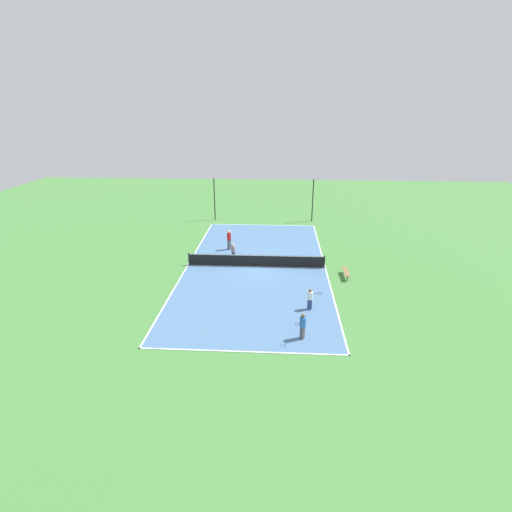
{
  "coord_description": "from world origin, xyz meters",
  "views": [
    {
      "loc": [
        1.72,
        -29.46,
        12.05
      ],
      "look_at": [
        0.0,
        0.0,
        0.9
      ],
      "focal_mm": 28.0,
      "sensor_mm": 36.0,
      "label": 1
    }
  ],
  "objects": [
    {
      "name": "player_baseline_gray",
      "position": [
        -1.96,
        1.33,
        0.83
      ],
      "size": [
        0.79,
        0.96,
        1.43
      ],
      "rotation": [
        0.0,
        0.0,
        2.15
      ],
      "color": "#4C4C51",
      "rests_on": "court_surface"
    },
    {
      "name": "tennis_net",
      "position": [
        0.0,
        0.0,
        0.54
      ],
      "size": [
        10.9,
        0.1,
        1.01
      ],
      "color": "black",
      "rests_on": "court_surface"
    },
    {
      "name": "ground_plane",
      "position": [
        0.0,
        0.0,
        0.0
      ],
      "size": [
        80.0,
        80.0,
        0.0
      ],
      "primitive_type": "plane",
      "color": "#47843D"
    },
    {
      "name": "bench",
      "position": [
        6.84,
        -1.64,
        0.39
      ],
      "size": [
        0.36,
        1.89,
        0.45
      ],
      "rotation": [
        0.0,
        0.0,
        1.57
      ],
      "color": "olive",
      "rests_on": "ground_plane"
    },
    {
      "name": "fence_post_back_left",
      "position": [
        -5.41,
        13.72,
        2.31
      ],
      "size": [
        0.12,
        0.12,
        4.63
      ],
      "color": "black",
      "rests_on": "ground_plane"
    },
    {
      "name": "court_surface",
      "position": [
        0.0,
        0.0,
        0.01
      ],
      "size": [
        11.1,
        23.74,
        0.02
      ],
      "color": "#4C729E",
      "rests_on": "ground_plane"
    },
    {
      "name": "player_coach_red",
      "position": [
        -2.61,
        3.85,
        1.06
      ],
      "size": [
        0.5,
        0.5,
        1.79
      ],
      "rotation": [
        0.0,
        0.0,
        0.97
      ],
      "color": "#4C4C51",
      "rests_on": "court_surface"
    },
    {
      "name": "tennis_ball_midcourt",
      "position": [
        2.16,
        9.38,
        0.06
      ],
      "size": [
        0.07,
        0.07,
        0.07
      ],
      "primitive_type": "sphere",
      "color": "#CCE033",
      "rests_on": "court_surface"
    },
    {
      "name": "fence_post_back_right",
      "position": [
        5.41,
        13.72,
        2.31
      ],
      "size": [
        0.12,
        0.12,
        4.63
      ],
      "color": "black",
      "rests_on": "ground_plane"
    },
    {
      "name": "tennis_ball_far_baseline",
      "position": [
        4.08,
        7.56,
        0.06
      ],
      "size": [
        0.07,
        0.07,
        0.07
      ],
      "primitive_type": "sphere",
      "color": "#CCE033",
      "rests_on": "court_surface"
    },
    {
      "name": "tennis_ball_near_net",
      "position": [
        -2.46,
        -10.07,
        0.06
      ],
      "size": [
        0.07,
        0.07,
        0.07
      ],
      "primitive_type": "sphere",
      "color": "#CCE033",
      "rests_on": "court_surface"
    },
    {
      "name": "player_near_blue",
      "position": [
        3.15,
        -10.38,
        0.9
      ],
      "size": [
        0.74,
        0.98,
        1.55
      ],
      "rotation": [
        0.0,
        0.0,
        4.21
      ],
      "color": "#4C4C51",
      "rests_on": "court_surface"
    },
    {
      "name": "player_near_white",
      "position": [
        3.79,
        -6.94,
        0.81
      ],
      "size": [
        0.97,
        0.46,
        1.4
      ],
      "rotation": [
        0.0,
        0.0,
        0.14
      ],
      "color": "navy",
      "rests_on": "court_surface"
    }
  ]
}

